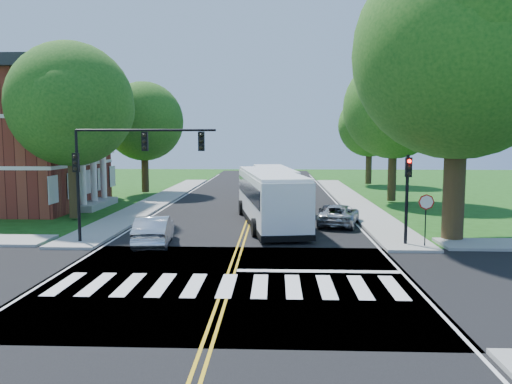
{
  "coord_description": "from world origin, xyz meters",
  "views": [
    {
      "loc": [
        1.76,
        -18.1,
        5.31
      ],
      "look_at": [
        0.67,
        9.26,
        2.4
      ],
      "focal_mm": 35.0,
      "sensor_mm": 36.0,
      "label": 1
    }
  ],
  "objects_px": {
    "bus_follow": "(274,186)",
    "bus_lead": "(270,197)",
    "signal_nw": "(123,158)",
    "signal_ne": "(407,187)",
    "dark_sedan": "(331,213)",
    "suv": "(339,215)",
    "hatchback": "(154,231)"
  },
  "relations": [
    {
      "from": "suv",
      "to": "dark_sedan",
      "type": "relative_size",
      "value": 1.2
    },
    {
      "from": "dark_sedan",
      "to": "signal_ne",
      "type": "bearing_deg",
      "value": 115.37
    },
    {
      "from": "signal_nw",
      "to": "bus_follow",
      "type": "bearing_deg",
      "value": 63.74
    },
    {
      "from": "suv",
      "to": "signal_ne",
      "type": "bearing_deg",
      "value": 126.93
    },
    {
      "from": "signal_nw",
      "to": "dark_sedan",
      "type": "bearing_deg",
      "value": 33.12
    },
    {
      "from": "signal_ne",
      "to": "hatchback",
      "type": "relative_size",
      "value": 0.97
    },
    {
      "from": "signal_ne",
      "to": "bus_follow",
      "type": "xyz_separation_m",
      "value": [
        -6.6,
        15.1,
        -1.36
      ]
    },
    {
      "from": "bus_follow",
      "to": "bus_lead",
      "type": "bearing_deg",
      "value": 82.0
    },
    {
      "from": "bus_follow",
      "to": "hatchback",
      "type": "distance_m",
      "value": 16.43
    },
    {
      "from": "signal_nw",
      "to": "dark_sedan",
      "type": "relative_size",
      "value": 1.84
    },
    {
      "from": "bus_follow",
      "to": "suv",
      "type": "height_order",
      "value": "bus_follow"
    },
    {
      "from": "signal_nw",
      "to": "hatchback",
      "type": "relative_size",
      "value": 1.57
    },
    {
      "from": "signal_nw",
      "to": "signal_ne",
      "type": "xyz_separation_m",
      "value": [
        14.06,
        0.01,
        -1.41
      ]
    },
    {
      "from": "signal_nw",
      "to": "suv",
      "type": "xyz_separation_m",
      "value": [
        11.53,
        6.09,
        -3.72
      ]
    },
    {
      "from": "bus_follow",
      "to": "suv",
      "type": "xyz_separation_m",
      "value": [
        4.07,
        -9.02,
        -0.95
      ]
    },
    {
      "from": "bus_follow",
      "to": "signal_ne",
      "type": "bearing_deg",
      "value": 106.95
    },
    {
      "from": "bus_lead",
      "to": "bus_follow",
      "type": "xyz_separation_m",
      "value": [
        0.21,
        8.87,
        -0.14
      ]
    },
    {
      "from": "bus_follow",
      "to": "hatchback",
      "type": "height_order",
      "value": "bus_follow"
    },
    {
      "from": "suv",
      "to": "bus_follow",
      "type": "bearing_deg",
      "value": -51.32
    },
    {
      "from": "signal_nw",
      "to": "signal_ne",
      "type": "distance_m",
      "value": 14.13
    },
    {
      "from": "signal_ne",
      "to": "bus_lead",
      "type": "xyz_separation_m",
      "value": [
        -6.81,
        6.24,
        -1.21
      ]
    },
    {
      "from": "dark_sedan",
      "to": "hatchback",
      "type": "bearing_deg",
      "value": 41.63
    },
    {
      "from": "suv",
      "to": "dark_sedan",
      "type": "distance_m",
      "value": 1.25
    },
    {
      "from": "signal_nw",
      "to": "signal_ne",
      "type": "bearing_deg",
      "value": 0.05
    },
    {
      "from": "suv",
      "to": "hatchback",
      "type": "bearing_deg",
      "value": 46.53
    },
    {
      "from": "bus_lead",
      "to": "hatchback",
      "type": "xyz_separation_m",
      "value": [
        -5.71,
        -6.44,
        -0.99
      ]
    },
    {
      "from": "signal_ne",
      "to": "bus_follow",
      "type": "bearing_deg",
      "value": 113.6
    },
    {
      "from": "signal_nw",
      "to": "signal_ne",
      "type": "height_order",
      "value": "signal_nw"
    },
    {
      "from": "signal_nw",
      "to": "bus_follow",
      "type": "height_order",
      "value": "signal_nw"
    },
    {
      "from": "dark_sedan",
      "to": "suv",
      "type": "bearing_deg",
      "value": 110.06
    },
    {
      "from": "hatchback",
      "to": "dark_sedan",
      "type": "relative_size",
      "value": 1.17
    },
    {
      "from": "signal_nw",
      "to": "suv",
      "type": "height_order",
      "value": "signal_nw"
    }
  ]
}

